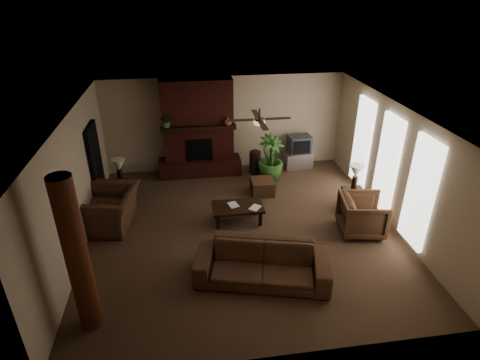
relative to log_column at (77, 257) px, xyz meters
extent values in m
plane|color=brown|center=(2.95, 2.40, -1.40)|extent=(7.00, 7.00, 0.00)
plane|color=silver|center=(2.95, 2.40, 1.40)|extent=(7.00, 7.00, 0.00)
plane|color=tan|center=(2.95, 5.90, 0.00)|extent=(7.00, 0.00, 7.00)
plane|color=tan|center=(2.95, -1.10, 0.00)|extent=(7.00, 0.00, 7.00)
plane|color=tan|center=(-0.55, 2.40, 0.00)|extent=(0.00, 7.00, 7.00)
plane|color=tan|center=(6.45, 2.40, 0.00)|extent=(0.00, 7.00, 7.00)
cube|color=#491C13|center=(2.15, 5.65, 0.00)|extent=(2.00, 0.50, 2.80)
cube|color=#491C13|center=(2.15, 5.55, -1.17)|extent=(2.40, 0.70, 0.45)
cube|color=black|center=(2.15, 5.39, -0.58)|extent=(0.75, 0.04, 0.65)
cube|color=black|center=(2.15, 5.37, 0.10)|extent=(2.10, 0.28, 0.12)
cube|color=white|center=(6.40, 4.00, -0.05)|extent=(0.08, 0.85, 2.35)
cube|color=white|center=(6.40, 2.60, -0.05)|extent=(0.08, 0.85, 2.35)
cube|color=white|center=(6.40, 1.20, -0.05)|extent=(0.08, 0.85, 2.35)
cylinder|color=#5E2B17|center=(0.00, 0.00, 0.00)|extent=(0.36, 0.36, 2.80)
cube|color=black|center=(-0.49, 4.20, -0.35)|extent=(0.10, 1.00, 2.10)
cylinder|color=#2E1F14|center=(3.35, 2.70, 1.28)|extent=(0.04, 0.04, 0.24)
cylinder|color=#2E1F14|center=(3.35, 2.70, 1.16)|extent=(0.20, 0.20, 0.06)
ellipsoid|color=#F2BF72|center=(3.35, 2.70, 1.10)|extent=(0.26, 0.26, 0.14)
cube|color=black|center=(3.75, 2.70, 1.17)|extent=(0.55, 0.12, 0.01)
cube|color=black|center=(2.95, 2.70, 1.17)|extent=(0.55, 0.12, 0.01)
cube|color=black|center=(3.35, 3.10, 1.17)|extent=(0.12, 0.55, 0.01)
cube|color=black|center=(3.35, 2.30, 1.17)|extent=(0.12, 0.55, 0.01)
imported|color=#513523|center=(3.07, 0.68, -0.90)|extent=(2.66, 1.37, 1.00)
imported|color=#513523|center=(-0.09, 3.04, -0.80)|extent=(1.12, 1.51, 1.20)
imported|color=#513523|center=(5.62, 1.92, -0.91)|extent=(1.05, 1.10, 0.99)
cube|color=black|center=(2.89, 2.77, -1.00)|extent=(1.20, 0.70, 0.06)
cube|color=black|center=(2.39, 2.52, -1.21)|extent=(0.07, 0.07, 0.37)
cube|color=black|center=(3.39, 2.52, -1.21)|extent=(0.07, 0.07, 0.37)
cube|color=black|center=(2.39, 3.02, -1.21)|extent=(0.07, 0.07, 0.37)
cube|color=black|center=(3.39, 3.02, -1.21)|extent=(0.07, 0.07, 0.37)
cube|color=#513523|center=(3.75, 4.05, -1.20)|extent=(0.62, 0.62, 0.40)
cube|color=silver|center=(5.15, 5.55, -1.15)|extent=(0.90, 0.59, 0.50)
cube|color=#3B3B3E|center=(5.17, 5.55, -0.64)|extent=(0.68, 0.54, 0.52)
cube|color=black|center=(5.17, 5.29, -0.64)|extent=(0.52, 0.06, 0.40)
cylinder|color=black|center=(3.77, 5.31, -1.05)|extent=(0.34, 0.34, 0.70)
sphere|color=black|center=(3.77, 5.31, -0.80)|extent=(0.34, 0.34, 0.34)
imported|color=#325C24|center=(4.13, 4.86, -1.03)|extent=(1.24, 1.52, 0.75)
cube|color=black|center=(0.06, 4.15, -1.12)|extent=(0.66, 0.66, 0.55)
cylinder|color=#2E1F14|center=(0.06, 4.18, -0.67)|extent=(0.15, 0.15, 0.35)
cone|color=#EDE2C8|center=(0.06, 4.18, -0.35)|extent=(0.38, 0.38, 0.30)
cube|color=black|center=(5.84, 2.92, -1.12)|extent=(0.53, 0.53, 0.55)
cylinder|color=#2E1F14|center=(5.84, 2.96, -0.67)|extent=(0.17, 0.17, 0.35)
cone|color=#EDE2C8|center=(5.84, 2.96, -0.35)|extent=(0.45, 0.45, 0.30)
imported|color=#325C24|center=(1.28, 5.37, 0.32)|extent=(0.43, 0.46, 0.33)
imported|color=brown|center=(2.98, 5.31, 0.27)|extent=(0.27, 0.27, 0.22)
imported|color=#999999|center=(2.68, 2.77, -0.83)|extent=(0.22, 0.08, 0.29)
imported|color=#999999|center=(3.19, 2.67, -0.82)|extent=(0.18, 0.15, 0.29)
camera|label=1|loc=(1.78, -5.16, 3.83)|focal=29.45mm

